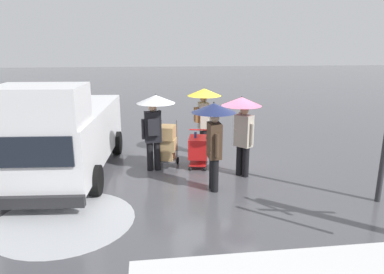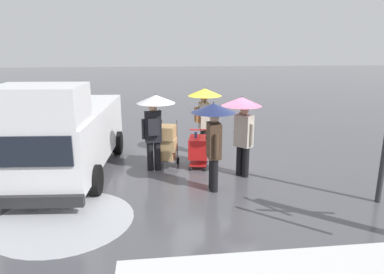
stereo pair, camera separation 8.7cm
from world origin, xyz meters
name	(u,v)px [view 2 (the right image)]	position (x,y,z in m)	size (l,w,h in m)	color
ground_plane	(214,166)	(0.00, 0.00, 0.00)	(90.00, 90.00, 0.00)	#4C4C51
slush_patch_under_van	(64,220)	(3.52, 2.92, 0.00)	(2.78, 2.78, 0.01)	#ADAFB5
cargo_van_parked_right	(67,132)	(3.98, 0.29, 1.18)	(2.42, 5.44, 2.60)	white
shopping_cart_vendor	(198,148)	(0.46, 0.04, 0.57)	(0.69, 0.90, 1.04)	red
hand_dolly_boxes	(168,142)	(1.33, -0.10, 0.72)	(0.65, 0.80, 1.32)	#515156
pedestrian_pink_side	(242,118)	(-0.59, 0.80, 1.58)	(1.04, 1.04, 2.15)	black
pedestrian_black_side	(155,115)	(1.67, 0.15, 1.57)	(1.04, 1.04, 2.15)	black
pedestrian_white_side	(204,106)	(0.15, -1.15, 1.57)	(1.04, 1.04, 2.15)	black
pedestrian_far_side	(214,126)	(0.30, 1.64, 1.58)	(1.04, 1.04, 2.15)	black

